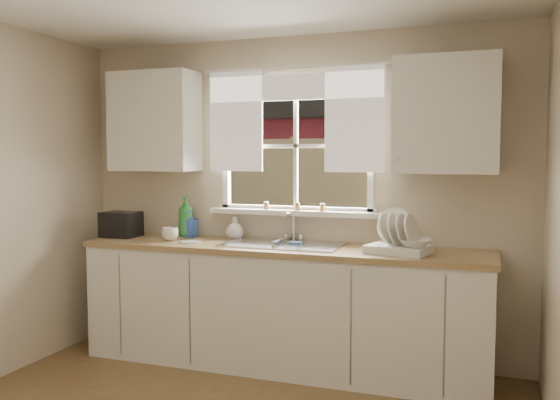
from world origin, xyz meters
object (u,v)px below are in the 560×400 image
(soap_bottle_a, at_px, (186,216))
(cup, at_px, (170,234))
(black_appliance, at_px, (121,224))
(dish_rack, at_px, (398,242))

(soap_bottle_a, relative_size, cup, 2.57)
(soap_bottle_a, distance_m, black_appliance, 0.53)
(soap_bottle_a, bearing_deg, dish_rack, -15.43)
(dish_rack, distance_m, black_appliance, 2.27)
(soap_bottle_a, xyz_separation_m, black_appliance, (-0.49, -0.19, -0.07))
(dish_rack, xyz_separation_m, soap_bottle_a, (-1.77, 0.24, 0.09))
(dish_rack, height_order, soap_bottle_a, soap_bottle_a)
(soap_bottle_a, bearing_deg, black_appliance, -166.87)
(dish_rack, bearing_deg, cup, -179.50)
(dish_rack, height_order, black_appliance, dish_rack)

